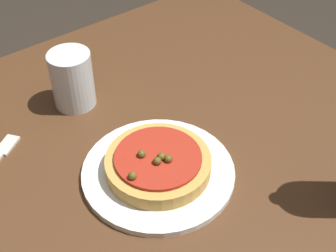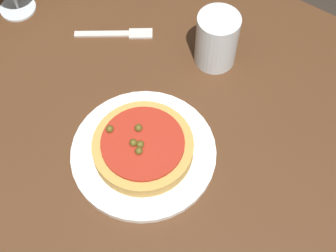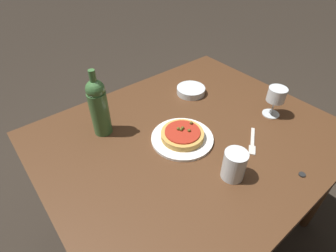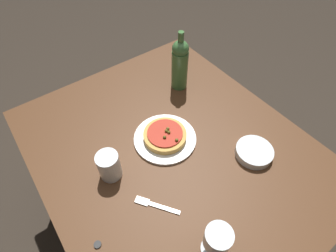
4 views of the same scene
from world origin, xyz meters
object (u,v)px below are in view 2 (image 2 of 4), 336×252
object	(u,v)px
pizza	(142,148)
fork	(119,34)
dining_table	(126,161)
water_cup	(217,40)
dinner_plate	(142,154)

from	to	relation	value
pizza	fork	world-z (taller)	pizza
dining_table	fork	world-z (taller)	fork
water_cup	fork	distance (m)	0.22
dinner_plate	pizza	xyz separation A→B (m)	(-0.00, -0.00, 0.02)
water_cup	fork	bearing A→B (deg)	-163.30
dining_table	pizza	distance (m)	0.12
water_cup	fork	xyz separation A→B (m)	(-0.20, -0.06, -0.06)
pizza	water_cup	size ratio (longest dim) A/B	1.55
dinner_plate	pizza	distance (m)	0.02
water_cup	dinner_plate	bearing A→B (deg)	-87.46
water_cup	dining_table	bearing A→B (deg)	-97.96
dining_table	water_cup	distance (m)	0.30
dining_table	dinner_plate	world-z (taller)	dinner_plate
water_cup	pizza	bearing A→B (deg)	-87.52
dinner_plate	dining_table	bearing A→B (deg)	175.36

